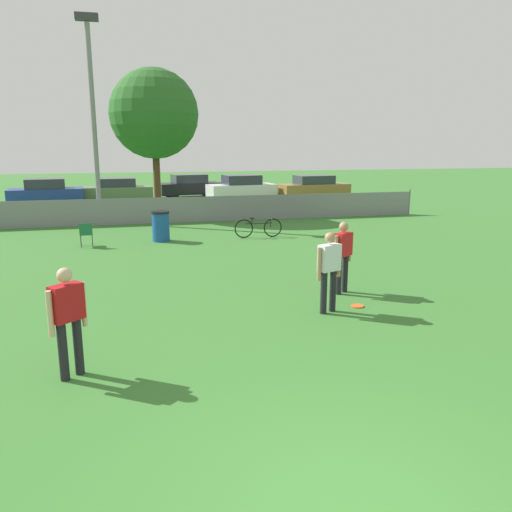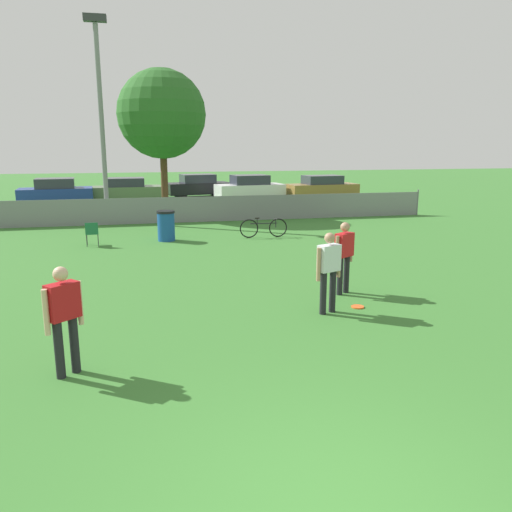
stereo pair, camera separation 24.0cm
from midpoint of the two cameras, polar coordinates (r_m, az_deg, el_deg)
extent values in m
cube|color=gray|center=(21.79, -9.47, 5.21)|extent=(22.34, 0.03, 1.10)
cylinder|color=slate|center=(25.22, 16.85, 5.95)|extent=(0.07, 0.07, 1.21)
cylinder|color=gray|center=(22.46, -18.32, 13.86)|extent=(0.20, 0.20, 8.05)
cube|color=#333338|center=(22.99, -19.11, 24.42)|extent=(0.90, 0.36, 0.28)
cylinder|color=#4C331E|center=(23.96, -11.52, 8.25)|extent=(0.32, 0.32, 3.15)
sphere|color=#286023|center=(23.94, -11.85, 15.62)|extent=(4.02, 4.02, 4.02)
cylinder|color=black|center=(11.25, 8.84, -2.22)|extent=(0.13, 0.13, 0.86)
cylinder|color=black|center=(11.44, 9.55, -1.98)|extent=(0.13, 0.13, 0.86)
cube|color=red|center=(11.19, 9.32, 1.33)|extent=(0.50, 0.43, 0.52)
sphere|color=tan|center=(11.12, 9.39, 3.32)|extent=(0.21, 0.21, 0.21)
cylinder|color=tan|center=(11.00, 8.52, 0.65)|extent=(0.08, 0.08, 0.65)
cylinder|color=tan|center=(11.43, 10.05, 1.04)|extent=(0.08, 0.08, 0.65)
cylinder|color=black|center=(9.91, 7.05, -4.18)|extent=(0.13, 0.13, 0.86)
cylinder|color=black|center=(10.08, 8.09, -3.93)|extent=(0.13, 0.13, 0.86)
cube|color=silver|center=(9.82, 7.69, -0.19)|extent=(0.50, 0.37, 0.52)
sphere|color=tan|center=(9.74, 7.76, 2.08)|extent=(0.21, 0.21, 0.21)
cylinder|color=tan|center=(9.67, 6.53, -0.94)|extent=(0.08, 0.08, 0.65)
cylinder|color=tan|center=(10.02, 8.78, -0.53)|extent=(0.08, 0.08, 0.65)
cylinder|color=black|center=(7.68, -22.05, -10.10)|extent=(0.13, 0.13, 0.86)
cylinder|color=black|center=(7.80, -20.51, -9.62)|extent=(0.13, 0.13, 0.86)
cube|color=#B21419|center=(7.51, -21.69, -4.96)|extent=(0.48, 0.46, 0.52)
sphere|color=#D8AD8C|center=(7.41, -21.93, -2.04)|extent=(0.21, 0.21, 0.21)
cylinder|color=#D8AD8C|center=(7.41, -23.34, -6.12)|extent=(0.08, 0.08, 0.65)
cylinder|color=#D8AD8C|center=(7.68, -19.98, -5.21)|extent=(0.08, 0.08, 0.65)
cylinder|color=#E5591E|center=(10.56, 10.86, -5.64)|extent=(0.26, 0.26, 0.03)
torus|color=#E5591E|center=(10.56, 10.86, -5.62)|extent=(0.27, 0.27, 0.03)
cylinder|color=#333338|center=(17.61, -18.58, 1.85)|extent=(0.02, 0.02, 0.39)
cylinder|color=#333338|center=(17.62, -19.75, 1.77)|extent=(0.02, 0.02, 0.39)
cylinder|color=#333338|center=(17.26, -18.57, 1.64)|extent=(0.02, 0.02, 0.39)
cylinder|color=#333338|center=(17.27, -19.76, 1.56)|extent=(0.02, 0.02, 0.39)
cube|color=#1E663F|center=(17.40, -19.22, 2.39)|extent=(0.44, 0.44, 0.03)
cube|color=#1E663F|center=(17.18, -19.26, 2.94)|extent=(0.41, 0.06, 0.37)
torus|color=black|center=(17.94, -1.79, 3.15)|extent=(0.68, 0.06, 0.68)
torus|color=black|center=(18.17, 1.54, 3.26)|extent=(0.68, 0.06, 0.68)
cylinder|color=black|center=(18.02, -0.11, 3.75)|extent=(0.99, 0.07, 0.04)
cylinder|color=black|center=(17.97, -0.85, 3.73)|extent=(0.03, 0.03, 0.35)
cylinder|color=black|center=(18.12, 1.28, 3.80)|extent=(0.03, 0.03, 0.32)
cube|color=black|center=(17.94, -0.85, 4.34)|extent=(0.16, 0.06, 0.04)
cylinder|color=black|center=(18.09, 1.28, 4.29)|extent=(0.04, 0.44, 0.03)
cylinder|color=#194C99|center=(17.65, -11.21, 3.24)|extent=(0.59, 0.59, 0.97)
cylinder|color=black|center=(17.58, -11.28, 4.93)|extent=(0.62, 0.62, 0.08)
cylinder|color=black|center=(31.16, -20.70, 6.32)|extent=(0.66, 0.24, 0.64)
cylinder|color=black|center=(29.58, -20.73, 6.02)|extent=(0.66, 0.24, 0.64)
cylinder|color=black|center=(31.29, -25.19, 5.96)|extent=(0.66, 0.24, 0.64)
cylinder|color=black|center=(29.72, -25.45, 5.65)|extent=(0.66, 0.24, 0.64)
cube|color=navy|center=(30.39, -23.06, 6.44)|extent=(4.11, 2.20, 0.73)
cube|color=#2D333D|center=(30.34, -23.16, 7.63)|extent=(2.20, 1.79, 0.54)
cylinder|color=black|center=(32.04, -13.46, 6.91)|extent=(0.62, 0.20, 0.62)
cylinder|color=black|center=(30.44, -13.34, 6.64)|extent=(0.62, 0.20, 0.62)
cylinder|color=black|center=(32.05, -17.96, 6.65)|extent=(0.62, 0.20, 0.62)
cylinder|color=black|center=(30.46, -18.07, 6.36)|extent=(0.62, 0.20, 0.62)
cube|color=#59724C|center=(31.20, -15.73, 7.04)|extent=(4.08, 1.92, 0.67)
cube|color=#2D333D|center=(31.16, -15.80, 8.12)|extent=(2.14, 1.65, 0.50)
cylinder|color=black|center=(33.69, -6.14, 7.48)|extent=(0.69, 0.30, 0.67)
cylinder|color=black|center=(32.30, -5.32, 7.28)|extent=(0.69, 0.30, 0.67)
cylinder|color=black|center=(33.01, -10.26, 7.25)|extent=(0.69, 0.30, 0.67)
cylinder|color=black|center=(31.59, -9.60, 7.04)|extent=(0.69, 0.30, 0.67)
cube|color=black|center=(32.60, -7.83, 7.67)|extent=(4.22, 2.37, 0.71)
cube|color=#2D333D|center=(32.56, -7.86, 8.76)|extent=(2.30, 1.83, 0.53)
cylinder|color=black|center=(31.90, -0.17, 7.26)|extent=(0.67, 0.26, 0.65)
cylinder|color=black|center=(30.48, 0.88, 7.01)|extent=(0.67, 0.26, 0.65)
cylinder|color=black|center=(31.08, -4.57, 7.08)|extent=(0.67, 0.26, 0.65)
cylinder|color=black|center=(29.62, -3.70, 6.82)|extent=(0.67, 0.26, 0.65)
cube|color=white|center=(30.72, -1.87, 7.50)|extent=(4.28, 2.27, 0.75)
cube|color=#2D333D|center=(30.67, -1.88, 8.72)|extent=(2.31, 1.81, 0.56)
cylinder|color=black|center=(32.98, 7.95, 7.33)|extent=(0.69, 0.25, 0.67)
cylinder|color=black|center=(31.69, 9.19, 7.08)|extent=(0.69, 0.25, 0.67)
cylinder|color=black|center=(31.81, 3.57, 7.23)|extent=(0.69, 0.25, 0.67)
cylinder|color=black|center=(30.47, 4.67, 6.98)|extent=(0.69, 0.25, 0.67)
cube|color=olive|center=(31.69, 6.39, 7.57)|extent=(4.53, 2.13, 0.70)
cube|color=#2D333D|center=(31.65, 6.41, 8.68)|extent=(2.42, 1.71, 0.53)
camera|label=1|loc=(0.12, -90.67, -0.15)|focal=35.00mm
camera|label=2|loc=(0.12, 89.33, 0.15)|focal=35.00mm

